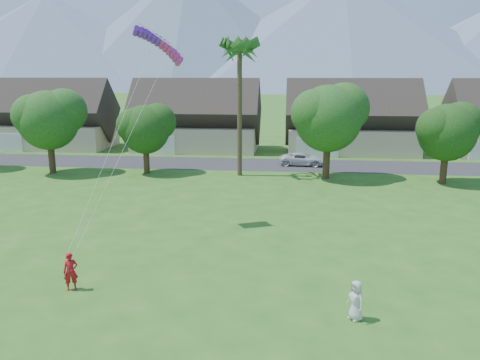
# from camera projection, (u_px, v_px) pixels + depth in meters

# --- Properties ---
(ground) EXTENTS (500.00, 500.00, 0.00)m
(ground) POSITION_uv_depth(u_px,v_px,m) (210.00, 349.00, 16.35)
(ground) COLOR #2D6019
(ground) RESTS_ON ground
(street) EXTENTS (90.00, 7.00, 0.01)m
(street) POSITION_uv_depth(u_px,v_px,m) (264.00, 164.00, 49.30)
(street) COLOR #2D2D30
(street) RESTS_ON ground
(kite_flyer) EXTENTS (0.75, 0.64, 1.73)m
(kite_flyer) POSITION_uv_depth(u_px,v_px,m) (71.00, 271.00, 20.66)
(kite_flyer) COLOR red
(kite_flyer) RESTS_ON ground
(watcher) EXTENTS (0.87, 0.94, 1.61)m
(watcher) POSITION_uv_depth(u_px,v_px,m) (356.00, 300.00, 18.15)
(watcher) COLOR silver
(watcher) RESTS_ON ground
(parked_car) EXTENTS (4.84, 2.49, 1.30)m
(parked_car) POSITION_uv_depth(u_px,v_px,m) (302.00, 159.00, 48.74)
(parked_car) COLOR silver
(parked_car) RESTS_ON ground
(mountain_ridge) EXTENTS (540.00, 240.00, 70.00)m
(mountain_ridge) POSITION_uv_depth(u_px,v_px,m) (306.00, 37.00, 260.77)
(mountain_ridge) COLOR slate
(mountain_ridge) RESTS_ON ground
(houses_row) EXTENTS (72.75, 8.19, 8.86)m
(houses_row) POSITION_uv_depth(u_px,v_px,m) (272.00, 123.00, 57.20)
(houses_row) COLOR beige
(houses_row) RESTS_ON ground
(tree_row) EXTENTS (62.27, 6.67, 8.45)m
(tree_row) POSITION_uv_depth(u_px,v_px,m) (248.00, 124.00, 42.43)
(tree_row) COLOR #47301C
(tree_row) RESTS_ON ground
(fan_palm) EXTENTS (3.00, 3.00, 13.80)m
(fan_palm) POSITION_uv_depth(u_px,v_px,m) (240.00, 46.00, 41.54)
(fan_palm) COLOR #4C3D26
(fan_palm) RESTS_ON ground
(parafoil_kite) EXTENTS (3.45, 1.38, 0.50)m
(parafoil_kite) POSITION_uv_depth(u_px,v_px,m) (160.00, 43.00, 27.73)
(parafoil_kite) COLOR #701CD2
(parafoil_kite) RESTS_ON ground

